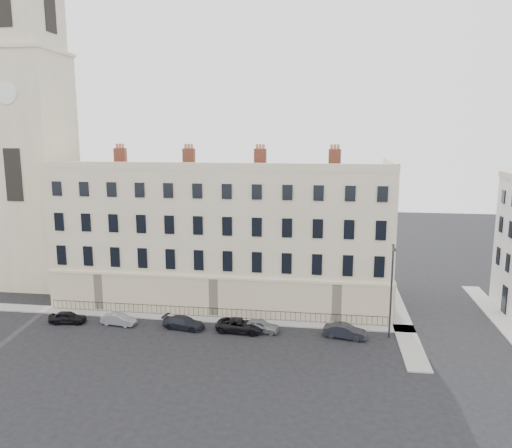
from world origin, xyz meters
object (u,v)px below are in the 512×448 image
object	(u,v)px
car_f	(345,331)
car_c	(184,323)
car_a	(68,317)
car_d	(240,325)
streetlamp	(391,287)
car_b	(119,319)
car_e	(260,326)

from	to	relation	value
car_f	car_c	bearing A→B (deg)	99.85
car_a	car_d	world-z (taller)	car_d
streetlamp	car_a	bearing A→B (deg)	177.25
car_f	streetlamp	world-z (taller)	streetlamp
car_a	car_b	bearing A→B (deg)	-93.49
car_e	streetlamp	world-z (taller)	streetlamp
car_c	car_e	distance (m)	7.45
car_b	car_c	distance (m)	6.64
car_d	car_e	distance (m)	1.90
car_a	streetlamp	world-z (taller)	streetlamp
car_b	streetlamp	world-z (taller)	streetlamp
car_a	car_f	size ratio (longest dim) A/B	0.91
car_c	car_f	world-z (taller)	car_f
car_b	streetlamp	xyz separation A→B (m)	(26.06, 0.50, 4.34)
car_a	car_c	bearing A→B (deg)	-95.56
car_b	car_c	world-z (taller)	car_c
car_a	car_f	bearing A→B (deg)	-96.41
car_b	car_e	world-z (taller)	car_e
car_b	car_a	bearing A→B (deg)	99.98
car_a	car_e	size ratio (longest dim) A/B	0.98
car_b	car_f	world-z (taller)	car_f
car_d	car_e	size ratio (longest dim) A/B	1.26
car_c	car_e	xyz separation A→B (m)	(7.45, 0.25, 0.02)
car_b	car_d	bearing A→B (deg)	-83.50
car_b	car_c	xyz separation A→B (m)	(6.64, -0.02, 0.03)
car_d	car_b	bearing A→B (deg)	93.84
car_f	streetlamp	xyz separation A→B (m)	(4.05, 0.54, 4.27)
car_d	car_f	world-z (taller)	car_f
streetlamp	car_f	bearing A→B (deg)	-176.64
car_c	streetlamp	distance (m)	19.90
car_d	streetlamp	bearing A→B (deg)	-84.14
car_a	streetlamp	size ratio (longest dim) A/B	0.40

